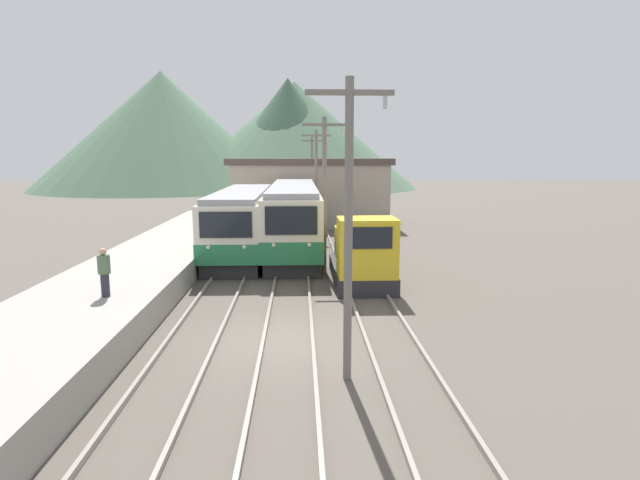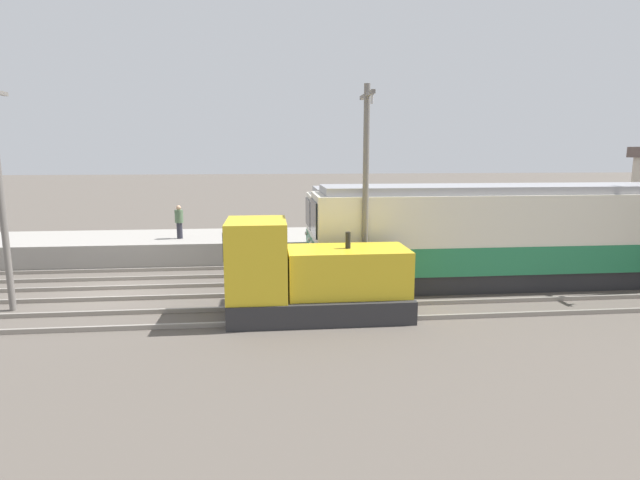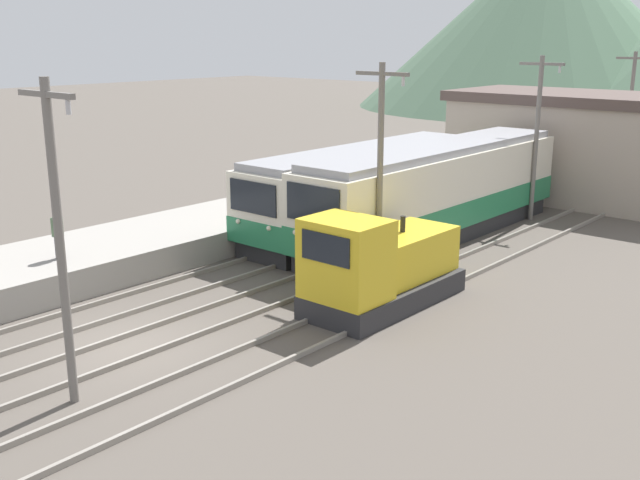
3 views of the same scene
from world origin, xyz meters
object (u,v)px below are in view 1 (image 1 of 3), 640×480
catenary_mast_far (316,179)px  catenary_mast_distant (312,173)px  shunting_locomotive (362,255)px  catenary_mast_near (349,221)px  commuter_train_center (293,220)px  catenary_mast_mid (325,190)px  person_on_platform (104,271)px  commuter_train_left (243,224)px

catenary_mast_far → catenary_mast_distant: same height
shunting_locomotive → catenary_mast_near: size_ratio=0.78×
commuter_train_center → catenary_mast_mid: 6.47m
catenary_mast_near → shunting_locomotive: bearing=80.9°
catenary_mast_far → person_on_platform: 20.16m
person_on_platform → catenary_mast_near: bearing=-28.9°
shunting_locomotive → catenary_mast_near: bearing=-99.1°
commuter_train_left → shunting_locomotive: bearing=-49.6°
catenary_mast_near → person_on_platform: 8.55m
commuter_train_center → shunting_locomotive: bearing=-69.3°
catenary_mast_mid → shunting_locomotive: bearing=-53.3°
commuter_train_left → catenary_mast_distant: (4.31, 17.89, 2.23)m
catenary_mast_distant → catenary_mast_near: bearing=-90.0°
commuter_train_center → catenary_mast_distant: catenary_mast_distant is taller
catenary_mast_distant → person_on_platform: size_ratio=4.59×
catenary_mast_near → person_on_platform: size_ratio=4.59×
shunting_locomotive → catenary_mast_far: bearing=96.4°
commuter_train_center → catenary_mast_distant: (1.51, 16.79, 2.13)m
commuter_train_left → commuter_train_center: 3.01m
catenary_mast_far → person_on_platform: (-7.26, -18.69, -2.03)m
person_on_platform → catenary_mast_mid: bearing=45.3°
catenary_mast_near → catenary_mast_far: same height
shunting_locomotive → catenary_mast_distant: bearing=93.5°
commuter_train_left → person_on_platform: bearing=-103.7°
catenary_mast_far → person_on_platform: catenary_mast_far is taller
catenary_mast_mid → person_on_platform: catenary_mast_mid is taller
catenary_mast_distant → catenary_mast_mid: bearing=-90.0°
commuter_train_center → person_on_platform: bearing=-113.5°
catenary_mast_mid → person_on_platform: size_ratio=4.59×
commuter_train_center → catenary_mast_mid: size_ratio=2.12×
commuter_train_center → person_on_platform: commuter_train_center is taller
catenary_mast_distant → person_on_platform: catenary_mast_distant is taller
commuter_train_left → catenary_mast_distant: catenary_mast_distant is taller
catenary_mast_near → person_on_platform: catenary_mast_near is taller
catenary_mast_mid → commuter_train_center: bearing=104.3°
commuter_train_left → shunting_locomotive: (5.80, -6.82, -0.44)m
catenary_mast_near → catenary_mast_mid: size_ratio=1.00×
shunting_locomotive → catenary_mast_mid: (-1.49, 2.00, 2.68)m
commuter_train_center → person_on_platform: 14.45m
catenary_mast_near → catenary_mast_distant: size_ratio=1.00×
catenary_mast_near → catenary_mast_far: (0.00, 22.71, 0.00)m
commuter_train_center → shunting_locomotive: 8.49m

